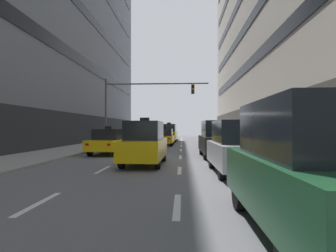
{
  "coord_description": "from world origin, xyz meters",
  "views": [
    {
      "loc": [
        1.75,
        -14.06,
        1.78
      ],
      "look_at": [
        -0.34,
        24.14,
        2.02
      ],
      "focal_mm": 28.4,
      "sensor_mm": 36.0,
      "label": 1
    }
  ],
  "objects_px": {
    "taxi_driving_1": "(109,142)",
    "car_driving_2": "(138,134)",
    "taxi_driving_5": "(169,133)",
    "taxi_driving_4": "(171,134)",
    "pedestrian_0": "(248,139)",
    "traffic_signal_0": "(138,99)",
    "taxi_driving_0": "(164,137)",
    "taxi_driving_3": "(145,143)",
    "car_parked_1": "(236,147)",
    "car_parked_2": "(217,139)",
    "pedestrian_1": "(257,135)"
  },
  "relations": [
    {
      "from": "taxi_driving_1",
      "to": "pedestrian_1",
      "type": "distance_m",
      "value": 12.83
    },
    {
      "from": "taxi_driving_1",
      "to": "pedestrian_0",
      "type": "height_order",
      "value": "taxi_driving_1"
    },
    {
      "from": "car_driving_2",
      "to": "taxi_driving_0",
      "type": "bearing_deg",
      "value": -48.78
    },
    {
      "from": "car_driving_2",
      "to": "taxi_driving_5",
      "type": "distance_m",
      "value": 4.48
    },
    {
      "from": "taxi_driving_3",
      "to": "car_parked_2",
      "type": "height_order",
      "value": "taxi_driving_3"
    },
    {
      "from": "taxi_driving_1",
      "to": "taxi_driving_5",
      "type": "relative_size",
      "value": 0.97
    },
    {
      "from": "car_parked_1",
      "to": "car_parked_2",
      "type": "relative_size",
      "value": 0.94
    },
    {
      "from": "car_parked_2",
      "to": "pedestrian_1",
      "type": "bearing_deg",
      "value": 59.16
    },
    {
      "from": "taxi_driving_3",
      "to": "pedestrian_0",
      "type": "distance_m",
      "value": 8.11
    },
    {
      "from": "car_driving_2",
      "to": "taxi_driving_4",
      "type": "height_order",
      "value": "car_driving_2"
    },
    {
      "from": "taxi_driving_1",
      "to": "traffic_signal_0",
      "type": "relative_size",
      "value": 0.48
    },
    {
      "from": "taxi_driving_3",
      "to": "traffic_signal_0",
      "type": "xyz_separation_m",
      "value": [
        -2.24,
        11.22,
        3.37
      ]
    },
    {
      "from": "taxi_driving_3",
      "to": "taxi_driving_4",
      "type": "relative_size",
      "value": 1.03
    },
    {
      "from": "traffic_signal_0",
      "to": "pedestrian_0",
      "type": "bearing_deg",
      "value": -35.29
    },
    {
      "from": "taxi_driving_3",
      "to": "pedestrian_1",
      "type": "xyz_separation_m",
      "value": [
        8.3,
        10.79,
        0.1
      ]
    },
    {
      "from": "car_parked_2",
      "to": "pedestrian_1",
      "type": "height_order",
      "value": "car_parked_2"
    },
    {
      "from": "pedestrian_1",
      "to": "taxi_driving_5",
      "type": "bearing_deg",
      "value": 129.93
    },
    {
      "from": "taxi_driving_0",
      "to": "car_parked_1",
      "type": "distance_m",
      "value": 16.66
    },
    {
      "from": "traffic_signal_0",
      "to": "taxi_driving_3",
      "type": "bearing_deg",
      "value": -78.7
    },
    {
      "from": "taxi_driving_1",
      "to": "taxi_driving_4",
      "type": "xyz_separation_m",
      "value": [
        3.21,
        21.54,
        -0.06
      ]
    },
    {
      "from": "taxi_driving_1",
      "to": "car_driving_2",
      "type": "distance_m",
      "value": 12.69
    },
    {
      "from": "car_driving_2",
      "to": "car_parked_2",
      "type": "xyz_separation_m",
      "value": [
        7.17,
        -14.23,
        0.08
      ]
    },
    {
      "from": "car_parked_2",
      "to": "pedestrian_0",
      "type": "relative_size",
      "value": 2.97
    },
    {
      "from": "taxi_driving_4",
      "to": "pedestrian_0",
      "type": "height_order",
      "value": "taxi_driving_4"
    },
    {
      "from": "taxi_driving_4",
      "to": "pedestrian_0",
      "type": "bearing_deg",
      "value": -74.0
    },
    {
      "from": "pedestrian_0",
      "to": "car_driving_2",
      "type": "bearing_deg",
      "value": 127.34
    },
    {
      "from": "traffic_signal_0",
      "to": "taxi_driving_0",
      "type": "bearing_deg",
      "value": 50.68
    },
    {
      "from": "taxi_driving_4",
      "to": "traffic_signal_0",
      "type": "relative_size",
      "value": 0.45
    },
    {
      "from": "taxi_driving_5",
      "to": "pedestrian_0",
      "type": "height_order",
      "value": "taxi_driving_5"
    },
    {
      "from": "car_driving_2",
      "to": "taxi_driving_5",
      "type": "xyz_separation_m",
      "value": [
        3.38,
        2.93,
        0.1
      ]
    },
    {
      "from": "taxi_driving_1",
      "to": "taxi_driving_3",
      "type": "distance_m",
      "value": 5.86
    },
    {
      "from": "taxi_driving_3",
      "to": "taxi_driving_4",
      "type": "height_order",
      "value": "taxi_driving_3"
    },
    {
      "from": "car_driving_2",
      "to": "car_parked_1",
      "type": "relative_size",
      "value": 0.99
    },
    {
      "from": "taxi_driving_0",
      "to": "car_parked_2",
      "type": "relative_size",
      "value": 0.98
    },
    {
      "from": "taxi_driving_0",
      "to": "taxi_driving_4",
      "type": "relative_size",
      "value": 1.06
    },
    {
      "from": "taxi_driving_4",
      "to": "pedestrian_1",
      "type": "distance_m",
      "value": 17.72
    },
    {
      "from": "taxi_driving_3",
      "to": "car_parked_2",
      "type": "relative_size",
      "value": 0.95
    },
    {
      "from": "taxi_driving_4",
      "to": "taxi_driving_5",
      "type": "relative_size",
      "value": 0.9
    },
    {
      "from": "car_driving_2",
      "to": "traffic_signal_0",
      "type": "bearing_deg",
      "value": -80.88
    },
    {
      "from": "taxi_driving_3",
      "to": "car_parked_1",
      "type": "relative_size",
      "value": 1.01
    },
    {
      "from": "car_driving_2",
      "to": "pedestrian_0",
      "type": "distance_m",
      "value": 15.57
    },
    {
      "from": "pedestrian_0",
      "to": "pedestrian_1",
      "type": "xyz_separation_m",
      "value": [
        2.12,
        5.53,
        0.12
      ]
    },
    {
      "from": "car_parked_1",
      "to": "traffic_signal_0",
      "type": "distance_m",
      "value": 15.2
    },
    {
      "from": "pedestrian_1",
      "to": "taxi_driving_4",
      "type": "bearing_deg",
      "value": 117.61
    },
    {
      "from": "taxi_driving_4",
      "to": "taxi_driving_5",
      "type": "height_order",
      "value": "taxi_driving_5"
    },
    {
      "from": "taxi_driving_0",
      "to": "taxi_driving_4",
      "type": "height_order",
      "value": "taxi_driving_0"
    },
    {
      "from": "taxi_driving_4",
      "to": "traffic_signal_0",
      "type": "distance_m",
      "value": 15.87
    },
    {
      "from": "taxi_driving_1",
      "to": "car_parked_2",
      "type": "height_order",
      "value": "car_parked_2"
    },
    {
      "from": "taxi_driving_5",
      "to": "car_parked_2",
      "type": "bearing_deg",
      "value": -77.56
    },
    {
      "from": "taxi_driving_3",
      "to": "taxi_driving_4",
      "type": "bearing_deg",
      "value": 89.82
    }
  ]
}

